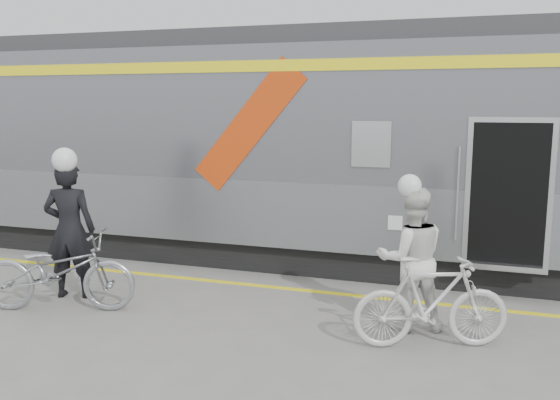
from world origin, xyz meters
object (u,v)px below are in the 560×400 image
at_px(man, 70,230).
at_px(woman, 411,259).
at_px(bicycle_left, 58,271).
at_px(bicycle_right, 431,302).

height_order(man, woman, man).
bearing_deg(woman, man, -16.35).
xyz_separation_m(bicycle_left, woman, (4.73, 0.85, 0.35)).
xyz_separation_m(man, bicycle_right, (5.23, -0.25, -0.47)).
height_order(woman, bicycle_right, woman).
xyz_separation_m(bicycle_left, bicycle_right, (5.03, 0.30, -0.01)).
bearing_deg(man, bicycle_left, 92.82).
distance_m(bicycle_left, bicycle_right, 5.04).
distance_m(man, bicycle_right, 5.25).
relative_size(woman, bicycle_right, 0.99).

